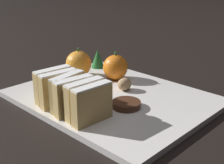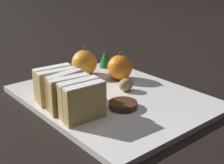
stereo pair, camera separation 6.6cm
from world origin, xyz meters
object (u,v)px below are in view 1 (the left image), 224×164
(orange_near, at_px, (115,67))
(chocolate_cookie, at_px, (126,104))
(orange_far, at_px, (79,64))
(walnut, at_px, (124,84))

(orange_near, xyz_separation_m, chocolate_cookie, (-0.10, -0.13, -0.02))
(orange_near, relative_size, chocolate_cookie, 1.20)
(orange_far, xyz_separation_m, walnut, (0.01, -0.14, -0.02))
(orange_near, relative_size, walnut, 2.00)
(walnut, distance_m, chocolate_cookie, 0.09)
(walnut, height_order, chocolate_cookie, walnut)
(orange_near, distance_m, orange_far, 0.09)
(orange_far, distance_m, chocolate_cookie, 0.22)
(orange_far, bearing_deg, chocolate_cookie, -105.05)
(orange_far, height_order, walnut, orange_far)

